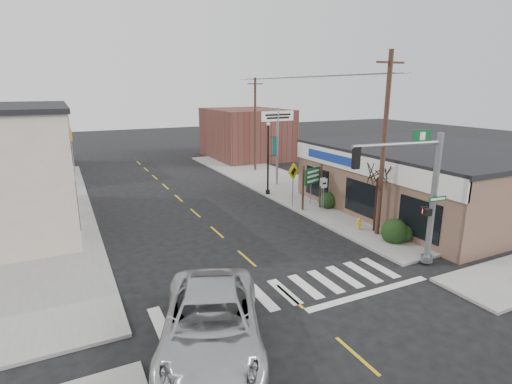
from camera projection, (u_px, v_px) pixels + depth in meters
name	position (u px, v px, depth m)	size (l,w,h in m)	color
ground	(289.00, 296.00, 15.64)	(140.00, 140.00, 0.00)	black
sidewalk_right	(303.00, 193.00, 30.75)	(6.00, 38.00, 0.13)	gray
sidewalk_left	(40.00, 228.00, 23.08)	(6.00, 38.00, 0.13)	gray
center_line	(217.00, 232.00, 22.59)	(0.12, 56.00, 0.01)	gold
crosswalk	(284.00, 292.00, 15.99)	(11.00, 2.20, 0.01)	silver
thrift_store	(431.00, 180.00, 26.53)	(12.00, 14.00, 4.00)	brown
bldg_distant_right	(246.00, 134.00, 46.10)	(8.00, 10.00, 5.60)	brown
bldg_distant_left	(18.00, 139.00, 37.93)	(9.00, 10.00, 6.40)	gray
suv	(211.00, 323.00, 12.28)	(3.03, 6.56, 1.82)	#B7BBBE
traffic_signal_pole	(423.00, 187.00, 17.24)	(4.83, 0.38, 6.11)	gray
guide_sign	(313.00, 181.00, 26.10)	(1.70, 0.14, 2.98)	#4B2F23
fire_hydrant	(359.00, 223.00, 22.59)	(0.21, 0.21, 0.68)	gold
ped_crossing_sign	(293.00, 177.00, 26.61)	(1.16, 0.08, 3.00)	gray
lamp_post	(269.00, 153.00, 29.50)	(0.70, 0.55, 5.38)	black
dance_center_sign	(277.00, 127.00, 32.10)	(2.95, 0.18, 6.27)	gray
bare_tree	(379.00, 168.00, 21.56)	(2.28, 2.28, 4.55)	black
shrub_front	(394.00, 232.00, 20.82)	(1.37, 1.37, 1.03)	#133813
shrub_back	(327.00, 201.00, 26.78)	(1.19, 1.19, 0.89)	black
utility_pole_near	(384.00, 144.00, 20.76)	(1.68, 0.25, 9.64)	#423320
utility_pole_far	(255.00, 124.00, 38.06)	(1.52, 0.23, 8.72)	#45311C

